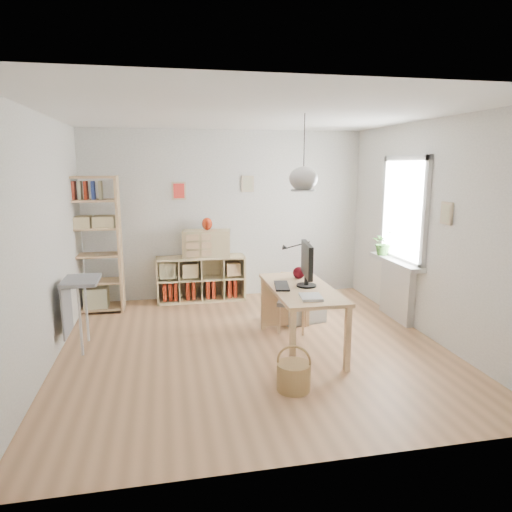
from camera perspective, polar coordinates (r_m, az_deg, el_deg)
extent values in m
plane|color=tan|center=(5.61, -0.41, -11.21)|extent=(4.50, 4.50, 0.00)
plane|color=white|center=(7.45, -3.73, 5.13)|extent=(4.50, 0.00, 4.50)
plane|color=white|center=(3.11, 7.48, -3.70)|extent=(4.50, 0.00, 4.50)
plane|color=white|center=(5.31, -25.04, 1.57)|extent=(0.00, 4.50, 4.50)
plane|color=white|center=(6.08, 20.90, 3.01)|extent=(0.00, 4.50, 4.50)
plane|color=white|center=(5.21, -0.45, 17.37)|extent=(4.50, 4.50, 0.00)
cylinder|color=black|center=(5.18, 6.04, 13.58)|extent=(0.01, 0.01, 0.68)
ellipsoid|color=silver|center=(5.17, 5.96, 9.59)|extent=(0.32, 0.32, 0.27)
cube|color=white|center=(6.56, 18.14, 5.51)|extent=(0.03, 1.00, 1.30)
cube|color=silver|center=(6.09, 20.41, 4.95)|extent=(0.06, 0.08, 1.46)
cube|color=silver|center=(7.03, 15.80, 5.99)|extent=(0.06, 0.08, 1.46)
cube|color=silver|center=(6.53, 18.32, 11.55)|extent=(0.06, 1.16, 0.08)
cube|color=silver|center=(6.65, 17.59, -0.40)|extent=(0.06, 1.16, 0.08)
cube|color=silver|center=(6.75, 17.20, -4.24)|extent=(0.10, 0.80, 0.80)
cube|color=silver|center=(6.62, 17.04, -0.68)|extent=(0.22, 1.20, 0.06)
cube|color=#DAB07D|center=(5.36, 5.68, -4.09)|extent=(0.70, 1.50, 0.04)
cube|color=#DAB07D|center=(4.77, 4.58, -10.85)|extent=(0.06, 0.06, 0.71)
cube|color=#DAB07D|center=(6.05, 0.93, -5.96)|extent=(0.06, 0.06, 0.71)
cube|color=#DAB07D|center=(4.96, 11.37, -10.16)|extent=(0.06, 0.06, 0.71)
cube|color=#DAB07D|center=(6.20, 6.39, -5.60)|extent=(0.06, 0.06, 0.71)
cube|color=beige|center=(7.46, -6.82, -5.39)|extent=(1.40, 0.38, 0.03)
cube|color=beige|center=(7.29, -6.94, -0.19)|extent=(1.40, 0.38, 0.03)
cube|color=beige|center=(7.35, -12.21, -3.03)|extent=(0.03, 0.38, 0.72)
cube|color=beige|center=(7.45, -1.62, -2.59)|extent=(0.03, 0.38, 0.72)
cube|color=beige|center=(7.55, -6.99, -2.49)|extent=(1.40, 0.02, 0.72)
cube|color=#9E2811|center=(7.41, -11.34, -4.24)|extent=(0.06, 0.26, 0.30)
cube|color=#9E2811|center=(7.41, -10.65, -4.21)|extent=(0.05, 0.26, 0.30)
cube|color=#9E2811|center=(7.42, -10.03, -4.19)|extent=(0.05, 0.26, 0.30)
cube|color=#9E2811|center=(7.42, -8.56, -4.13)|extent=(0.05, 0.26, 0.30)
cube|color=#9E2811|center=(7.43, -7.86, -4.10)|extent=(0.05, 0.26, 0.30)
cube|color=#9E2811|center=(7.44, -6.09, -4.02)|extent=(0.06, 0.26, 0.30)
cube|color=#9E2811|center=(7.45, -5.40, -3.99)|extent=(0.06, 0.26, 0.30)
cube|color=#9E2811|center=(7.48, -3.42, -3.89)|extent=(0.06, 0.26, 0.30)
cube|color=#9E2811|center=(7.49, -2.73, -3.86)|extent=(0.05, 0.26, 0.30)
cube|color=#DAB07D|center=(7.13, -22.75, 1.15)|extent=(0.04, 0.38, 2.00)
cube|color=#DAB07D|center=(7.02, -16.66, 1.41)|extent=(0.04, 0.38, 2.00)
cube|color=#DAB07D|center=(7.28, -19.23, -6.10)|extent=(0.76, 0.38, 0.03)
cube|color=#DAB07D|center=(7.17, -19.44, -3.05)|extent=(0.76, 0.38, 0.03)
cube|color=#DAB07D|center=(7.09, -19.65, 0.08)|extent=(0.76, 0.38, 0.03)
cube|color=#DAB07D|center=(7.03, -19.86, 3.28)|extent=(0.76, 0.38, 0.03)
cube|color=#DAB07D|center=(6.99, -20.08, 6.53)|extent=(0.76, 0.38, 0.03)
cube|color=#DAB07D|center=(6.97, -20.27, 9.23)|extent=(0.76, 0.38, 0.03)
cube|color=#2A3F9D|center=(7.03, -22.44, 7.58)|extent=(0.04, 0.18, 0.26)
cube|color=maroon|center=(7.01, -21.79, 7.62)|extent=(0.04, 0.18, 0.26)
cube|color=#BCB88F|center=(7.00, -21.14, 7.66)|extent=(0.04, 0.18, 0.26)
cube|color=#9E2811|center=(6.98, -20.49, 7.70)|extent=(0.04, 0.18, 0.26)
cube|color=#2A3F9D|center=(6.97, -19.67, 7.75)|extent=(0.04, 0.18, 0.26)
cube|color=#BCB88F|center=(6.96, -18.85, 7.79)|extent=(0.04, 0.18, 0.26)
cube|color=#959598|center=(5.68, -21.05, -2.89)|extent=(0.40, 0.55, 0.04)
cylinder|color=silver|center=(5.59, -21.11, -7.61)|extent=(0.03, 0.03, 0.82)
cylinder|color=silver|center=(6.00, -20.42, -6.27)|extent=(0.03, 0.03, 0.82)
cube|color=#959598|center=(5.80, -22.58, -6.10)|extent=(0.02, 0.50, 0.62)
cube|color=#959598|center=(6.01, 4.59, -5.73)|extent=(0.48, 0.48, 0.05)
cube|color=#DAB07D|center=(5.95, 2.87, -8.01)|extent=(0.04, 0.04, 0.36)
cube|color=#DAB07D|center=(6.24, 3.29, -7.07)|extent=(0.04, 0.04, 0.36)
cube|color=#DAB07D|center=(5.92, 5.90, -8.17)|extent=(0.04, 0.04, 0.36)
cube|color=#DAB07D|center=(6.21, 6.17, -7.22)|extent=(0.04, 0.04, 0.36)
cube|color=#DAB07D|center=(6.12, 4.80, -3.57)|extent=(0.35, 0.17, 0.33)
cylinder|color=#9F7E48|center=(4.59, 4.73, -14.79)|extent=(0.33, 0.33, 0.27)
torus|color=#9F7E48|center=(4.52, 4.76, -13.03)|extent=(0.32, 0.15, 0.33)
cube|color=beige|center=(6.49, 5.70, -7.99)|extent=(0.65, 0.51, 0.02)
cube|color=beige|center=(6.32, 3.52, -7.16)|extent=(0.10, 0.39, 0.30)
cube|color=beige|center=(6.58, 7.85, -6.49)|extent=(0.10, 0.39, 0.30)
cube|color=beige|center=(6.29, 6.57, -7.30)|extent=(0.57, 0.14, 0.30)
cube|color=beige|center=(6.61, 4.92, -6.36)|extent=(0.57, 0.14, 0.30)
cube|color=beige|center=(6.67, 4.27, -3.69)|extent=(0.60, 0.31, 0.37)
sphere|color=gold|center=(6.31, 4.90, -6.54)|extent=(0.13, 0.13, 0.13)
sphere|color=#1971B4|center=(6.52, 6.29, -6.00)|extent=(0.13, 0.13, 0.13)
sphere|color=#BA4417|center=(6.40, 5.67, -6.30)|extent=(0.13, 0.13, 0.13)
sphere|color=green|center=(6.44, 7.33, -6.24)|extent=(0.13, 0.13, 0.13)
cylinder|color=black|center=(5.39, 6.31, -3.68)|extent=(0.24, 0.24, 0.02)
cylinder|color=black|center=(5.38, 6.33, -3.02)|extent=(0.05, 0.05, 0.11)
cube|color=black|center=(5.32, 6.38, -0.45)|extent=(0.14, 0.59, 0.39)
cube|color=black|center=(5.35, 3.24, -3.75)|extent=(0.23, 0.45, 0.02)
cylinder|color=black|center=(6.03, 6.35, -2.00)|extent=(0.05, 0.05, 0.04)
cylinder|color=black|center=(5.99, 6.39, -0.29)|extent=(0.01, 0.01, 0.37)
cone|color=black|center=(5.80, 3.74, 1.02)|extent=(0.09, 0.06, 0.09)
sphere|color=#4D0A11|center=(5.73, 5.38, -2.11)|extent=(0.15, 0.15, 0.15)
cube|color=silver|center=(4.93, 6.88, -5.12)|extent=(0.26, 0.31, 0.03)
cube|color=beige|center=(7.26, -6.20, 1.59)|extent=(0.78, 0.44, 0.42)
ellipsoid|color=#9A220C|center=(7.22, -6.14, 4.02)|extent=(0.16, 0.16, 0.20)
imported|color=#316124|center=(6.88, 15.62, 1.61)|extent=(0.39, 0.36, 0.36)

